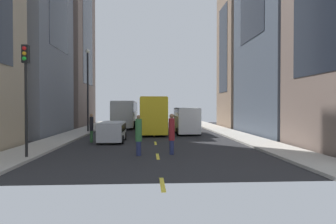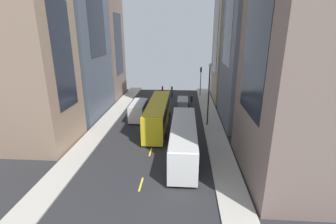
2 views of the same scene
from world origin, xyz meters
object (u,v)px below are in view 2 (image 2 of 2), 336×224
object	(u,v)px
pedestrian_crossing_mid	(192,100)
city_bus_white	(183,137)
car_silver_0	(183,102)
streetcar_yellow	(158,112)
pedestrian_walking_far	(162,91)
traffic_light_near_corner	(201,76)
delivery_van_white	(139,109)
pedestrian_waiting_curb	(172,91)

from	to	relation	value
pedestrian_crossing_mid	city_bus_white	bearing A→B (deg)	91.38
car_silver_0	pedestrian_crossing_mid	distance (m)	1.58
streetcar_yellow	pedestrian_walking_far	distance (m)	15.96
traffic_light_near_corner	city_bus_white	bearing A→B (deg)	82.83
car_silver_0	traffic_light_near_corner	world-z (taller)	traffic_light_near_corner
delivery_van_white	car_silver_0	distance (m)	9.11
city_bus_white	traffic_light_near_corner	distance (m)	25.18
delivery_van_white	pedestrian_crossing_mid	size ratio (longest dim) A/B	2.50
pedestrian_walking_far	pedestrian_crossing_mid	bearing A→B (deg)	-45.22
streetcar_yellow	pedestrian_crossing_mid	distance (m)	10.84
city_bus_white	pedestrian_walking_far	world-z (taller)	city_bus_white
streetcar_yellow	delivery_van_white	bearing A→B (deg)	-43.38
streetcar_yellow	delivery_van_white	size ratio (longest dim) A/B	2.40
pedestrian_waiting_curb	pedestrian_crossing_mid	size ratio (longest dim) A/B	1.03
delivery_van_white	traffic_light_near_corner	world-z (taller)	traffic_light_near_corner
streetcar_yellow	delivery_van_white	xyz separation A→B (m)	(3.23, -3.05, -0.61)
city_bus_white	car_silver_0	xyz separation A→B (m)	(0.27, -17.10, -1.11)
car_silver_0	pedestrian_crossing_mid	world-z (taller)	pedestrian_crossing_mid
delivery_van_white	traffic_light_near_corner	size ratio (longest dim) A/B	0.96
city_bus_white	delivery_van_white	bearing A→B (deg)	-57.84
streetcar_yellow	pedestrian_crossing_mid	xyz separation A→B (m)	(-4.76, -9.69, -0.94)
pedestrian_walking_far	car_silver_0	bearing A→B (deg)	-55.01
city_bus_white	traffic_light_near_corner	bearing A→B (deg)	-97.17
pedestrian_waiting_curb	traffic_light_near_corner	size ratio (longest dim) A/B	0.40
streetcar_yellow	car_silver_0	world-z (taller)	streetcar_yellow
traffic_light_near_corner	streetcar_yellow	bearing A→B (deg)	68.97
streetcar_yellow	car_silver_0	xyz separation A→B (m)	(-3.23, -9.45, -1.23)
car_silver_0	pedestrian_waiting_curb	world-z (taller)	pedestrian_waiting_curb
streetcar_yellow	pedestrian_walking_far	world-z (taller)	streetcar_yellow
delivery_van_white	pedestrian_waiting_curb	world-z (taller)	delivery_van_white
car_silver_0	streetcar_yellow	bearing A→B (deg)	71.13
pedestrian_walking_far	delivery_van_white	bearing A→B (deg)	-97.76
city_bus_white	delivery_van_white	distance (m)	12.66
delivery_van_white	pedestrian_crossing_mid	distance (m)	10.39
pedestrian_waiting_curb	traffic_light_near_corner	world-z (taller)	traffic_light_near_corner
delivery_van_white	car_silver_0	size ratio (longest dim) A/B	1.25
delivery_van_white	pedestrian_waiting_curb	size ratio (longest dim) A/B	2.42
streetcar_yellow	car_silver_0	size ratio (longest dim) A/B	2.99
streetcar_yellow	pedestrian_waiting_curb	distance (m)	16.27
city_bus_white	pedestrian_waiting_curb	bearing A→B (deg)	-84.02
delivery_van_white	pedestrian_waiting_curb	distance (m)	13.83
pedestrian_crossing_mid	streetcar_yellow	bearing A→B (deg)	69.37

